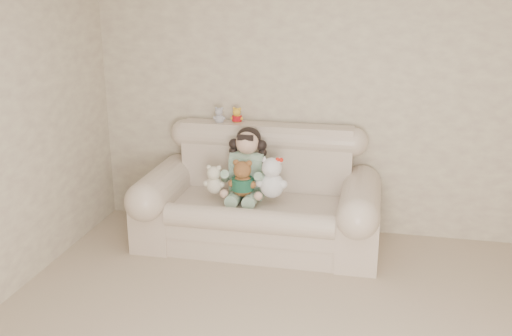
{
  "coord_description": "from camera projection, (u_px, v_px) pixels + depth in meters",
  "views": [
    {
      "loc": [
        0.36,
        -2.71,
        2.22
      ],
      "look_at": [
        -0.62,
        1.9,
        0.75
      ],
      "focal_mm": 40.94,
      "sensor_mm": 36.0,
      "label": 1
    }
  ],
  "objects": [
    {
      "name": "sofa",
      "position": [
        258.0,
        190.0,
        5.09
      ],
      "size": [
        2.1,
        0.95,
        1.03
      ],
      "primitive_type": null,
      "color": "beige",
      "rests_on": "floor"
    },
    {
      "name": "seated_child",
      "position": [
        248.0,
        162.0,
        5.12
      ],
      "size": [
        0.4,
        0.48,
        0.64
      ],
      "primitive_type": null,
      "rotation": [
        0.0,
        0.0,
        -0.04
      ],
      "color": "#286F3F",
      "rests_on": "sofa"
    },
    {
      "name": "wall_back",
      "position": [
        338.0,
        94.0,
        5.21
      ],
      "size": [
        4.5,
        0.0,
        4.5
      ],
      "primitive_type": "plane",
      "rotation": [
        1.57,
        0.0,
        0.0
      ],
      "color": "beige",
      "rests_on": "ground"
    },
    {
      "name": "white_cat",
      "position": [
        272.0,
        173.0,
        4.92
      ],
      "size": [
        0.28,
        0.22,
        0.43
      ],
      "primitive_type": null,
      "rotation": [
        0.0,
        0.0,
        -0.03
      ],
      "color": "white",
      "rests_on": "sofa"
    },
    {
      "name": "grey_mini_plush",
      "position": [
        219.0,
        114.0,
        5.33
      ],
      "size": [
        0.12,
        0.09,
        0.18
      ],
      "primitive_type": null,
      "rotation": [
        0.0,
        0.0,
        -0.01
      ],
      "color": "silver",
      "rests_on": "sofa"
    },
    {
      "name": "yellow_mini_bear",
      "position": [
        237.0,
        114.0,
        5.33
      ],
      "size": [
        0.12,
        0.1,
        0.18
      ],
      "primitive_type": null,
      "rotation": [
        0.0,
        0.0,
        -0.09
      ],
      "color": "yellow",
      "rests_on": "sofa"
    },
    {
      "name": "cream_teddy",
      "position": [
        214.0,
        177.0,
        5.03
      ],
      "size": [
        0.22,
        0.19,
        0.3
      ],
      "primitive_type": null,
      "rotation": [
        0.0,
        0.0,
        -0.22
      ],
      "color": "white",
      "rests_on": "sofa"
    },
    {
      "name": "brown_teddy",
      "position": [
        243.0,
        175.0,
        4.95
      ],
      "size": [
        0.25,
        0.2,
        0.38
      ],
      "primitive_type": null,
      "rotation": [
        0.0,
        0.0,
        0.06
      ],
      "color": "brown",
      "rests_on": "sofa"
    }
  ]
}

